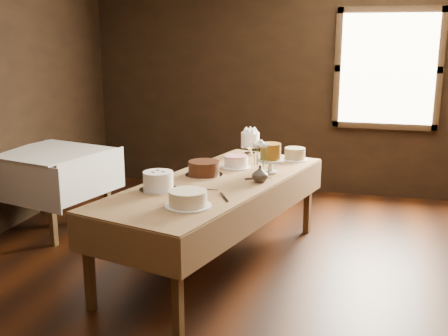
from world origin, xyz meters
TOP-DOWN VIEW (x-y plane):
  - floor at (0.00, 0.00)m, footprint 5.00×6.00m
  - wall_back at (0.00, 3.00)m, footprint 5.00×0.02m
  - window at (1.30, 2.94)m, footprint 1.10×0.05m
  - display_table at (-0.13, 0.41)m, footprint 1.60×2.68m
  - side_table at (-2.07, 0.92)m, footprint 1.18×1.18m
  - cake_meringue at (-0.07, 1.53)m, footprint 0.23×0.23m
  - cake_speckled at (0.42, 1.39)m, footprint 0.28×0.28m
  - cake_lattice at (-0.07, 0.92)m, footprint 0.28×0.28m
  - cake_caramel at (0.27, 0.80)m, footprint 0.25×0.25m
  - cake_chocolate at (-0.28, 0.56)m, footprint 0.39×0.39m
  - cake_swirl at (-0.50, 0.01)m, footprint 0.31×0.31m
  - cake_cream at (-0.13, -0.33)m, footprint 0.40×0.40m
  - cake_server_a at (-0.11, 0.13)m, footprint 0.24×0.06m
  - cake_server_b at (0.09, -0.10)m, footprint 0.13×0.22m
  - cake_server_d at (0.25, 0.59)m, footprint 0.22×0.13m
  - cake_server_e at (-0.46, 0.19)m, footprint 0.16×0.21m
  - flower_vase at (0.25, 0.47)m, footprint 0.19×0.19m
  - flower_bouquet at (0.25, 0.47)m, footprint 0.14×0.14m

SIDE VIEW (x-z plane):
  - floor at x=0.00m, z-range -0.01..0.01m
  - display_table at x=-0.13m, z-range 0.33..1.11m
  - side_table at x=-2.07m, z-range 0.31..1.14m
  - cake_server_a at x=-0.11m, z-range 0.78..0.78m
  - cake_server_b at x=0.09m, z-range 0.78..0.78m
  - cake_server_d at x=0.25m, z-range 0.78..0.78m
  - cake_server_e at x=-0.46m, z-range 0.78..0.78m
  - cake_lattice at x=-0.07m, z-range 0.77..0.88m
  - cake_cream at x=-0.13m, z-range 0.77..0.89m
  - cake_speckled at x=0.42m, z-range 0.77..0.90m
  - cake_chocolate at x=-0.28m, z-range 0.77..0.91m
  - flower_vase at x=0.25m, z-range 0.78..0.92m
  - cake_swirl at x=-0.50m, z-range 0.77..0.93m
  - cake_meringue at x=-0.07m, z-range 0.77..1.01m
  - cake_caramel at x=0.27m, z-range 0.76..1.04m
  - flower_bouquet at x=0.25m, z-range 0.94..1.14m
  - wall_back at x=0.00m, z-range 0.00..2.80m
  - window at x=1.30m, z-range 0.95..2.25m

